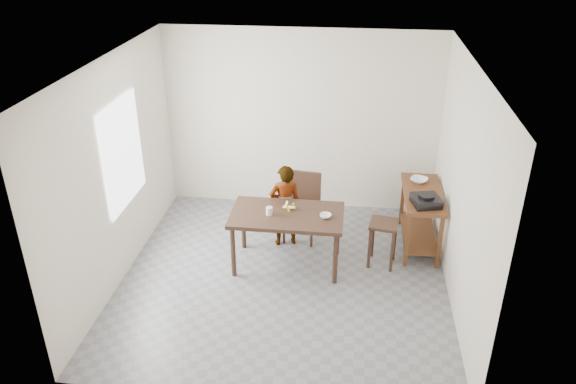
# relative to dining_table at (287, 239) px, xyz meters

# --- Properties ---
(floor) EXTENTS (4.00, 4.00, 0.04)m
(floor) POSITION_rel_dining_table_xyz_m (0.00, -0.30, -0.40)
(floor) COLOR slate
(floor) RESTS_ON ground
(ceiling) EXTENTS (4.00, 4.00, 0.04)m
(ceiling) POSITION_rel_dining_table_xyz_m (0.00, -0.30, 2.35)
(ceiling) COLOR white
(ceiling) RESTS_ON wall_back
(wall_back) EXTENTS (4.00, 0.04, 2.70)m
(wall_back) POSITION_rel_dining_table_xyz_m (0.00, 1.72, 0.98)
(wall_back) COLOR silver
(wall_back) RESTS_ON ground
(wall_front) EXTENTS (4.00, 0.04, 2.70)m
(wall_front) POSITION_rel_dining_table_xyz_m (0.00, -2.32, 0.98)
(wall_front) COLOR silver
(wall_front) RESTS_ON ground
(wall_left) EXTENTS (0.04, 4.00, 2.70)m
(wall_left) POSITION_rel_dining_table_xyz_m (-2.02, -0.30, 0.98)
(wall_left) COLOR silver
(wall_left) RESTS_ON ground
(wall_right) EXTENTS (0.04, 4.00, 2.70)m
(wall_right) POSITION_rel_dining_table_xyz_m (2.02, -0.30, 0.98)
(wall_right) COLOR silver
(wall_right) RESTS_ON ground
(window_pane) EXTENTS (0.02, 1.10, 1.30)m
(window_pane) POSITION_rel_dining_table_xyz_m (-1.97, -0.10, 1.12)
(window_pane) COLOR white
(window_pane) RESTS_ON wall_left
(dining_table) EXTENTS (1.40, 0.80, 0.75)m
(dining_table) POSITION_rel_dining_table_xyz_m (0.00, 0.00, 0.00)
(dining_table) COLOR #362217
(dining_table) RESTS_ON floor
(prep_counter) EXTENTS (0.50, 1.20, 0.80)m
(prep_counter) POSITION_rel_dining_table_xyz_m (1.72, 0.70, 0.03)
(prep_counter) COLOR #563018
(prep_counter) RESTS_ON floor
(child) EXTENTS (0.49, 0.41, 1.17)m
(child) POSITION_rel_dining_table_xyz_m (-0.09, 0.51, 0.21)
(child) COLOR white
(child) RESTS_ON floor
(dining_chair) EXTENTS (0.51, 0.51, 0.93)m
(dining_chair) POSITION_rel_dining_table_xyz_m (0.11, 0.68, 0.09)
(dining_chair) COLOR #362217
(dining_chair) RESTS_ON floor
(stool) EXTENTS (0.40, 0.40, 0.61)m
(stool) POSITION_rel_dining_table_xyz_m (1.21, 0.17, -0.07)
(stool) COLOR #362217
(stool) RESTS_ON floor
(glass_tumbler) EXTENTS (0.08, 0.08, 0.10)m
(glass_tumbler) POSITION_rel_dining_table_xyz_m (-0.22, -0.05, 0.43)
(glass_tumbler) COLOR silver
(glass_tumbler) RESTS_ON dining_table
(small_bowl) EXTENTS (0.17, 0.17, 0.05)m
(small_bowl) POSITION_rel_dining_table_xyz_m (0.48, -0.04, 0.40)
(small_bowl) COLOR white
(small_bowl) RESTS_ON dining_table
(banana) EXTENTS (0.20, 0.16, 0.06)m
(banana) POSITION_rel_dining_table_xyz_m (0.01, 0.12, 0.41)
(banana) COLOR gold
(banana) RESTS_ON dining_table
(serving_bowl) EXTENTS (0.30, 0.30, 0.06)m
(serving_bowl) POSITION_rel_dining_table_xyz_m (1.69, 1.01, 0.45)
(serving_bowl) COLOR white
(serving_bowl) RESTS_ON prep_counter
(gas_burner) EXTENTS (0.40, 0.40, 0.11)m
(gas_burner) POSITION_rel_dining_table_xyz_m (1.72, 0.35, 0.48)
(gas_burner) COLOR black
(gas_burner) RESTS_ON prep_counter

